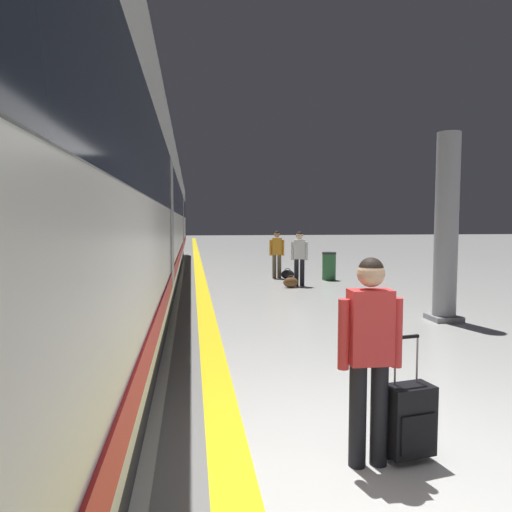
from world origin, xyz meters
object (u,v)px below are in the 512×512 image
high_speed_train (123,199)px  duffel_bag_mid (288,274)px  passenger_mid (277,251)px  traveller_foreground (370,346)px  waste_bin (329,266)px  passenger_near (299,254)px  platform_pillar (446,231)px  duffel_bag_near (291,282)px  rolling_suitcase_foreground (409,420)px

high_speed_train → duffel_bag_mid: (4.94, 2.47, -2.35)m
passenger_mid → duffel_bag_mid: bearing=-37.8°
traveller_foreground → waste_bin: 11.76m
passenger_near → waste_bin: passenger_near is taller
passenger_near → duffel_bag_mid: 1.90m
high_speed_train → platform_pillar: size_ratio=9.04×
duffel_bag_near → platform_pillar: 5.42m
traveller_foreground → rolling_suitcase_foreground: size_ratio=1.63×
passenger_mid → duffel_bag_mid: passenger_mid is taller
traveller_foreground → waste_bin: traveller_foreground is taller
duffel_bag_near → waste_bin: waste_bin is taller
waste_bin → rolling_suitcase_foreground: bearing=-103.6°
high_speed_train → passenger_mid: bearing=30.5°
waste_bin → platform_pillar: bearing=-86.5°
high_speed_train → waste_bin: (6.22, 2.01, -2.05)m
passenger_near → traveller_foreground: bearing=-100.1°
rolling_suitcase_foreground → waste_bin: rolling_suitcase_foreground is taller
waste_bin → passenger_near: bearing=-135.4°
duffel_bag_near → passenger_mid: passenger_mid is taller
traveller_foreground → duffel_bag_near: (1.48, 9.76, -0.80)m
passenger_near → duffel_bag_near: passenger_near is taller
passenger_mid → platform_pillar: (2.00, -7.06, 0.80)m
rolling_suitcase_foreground → waste_bin: bearing=76.4°
platform_pillar → rolling_suitcase_foreground: bearing=-122.3°
high_speed_train → waste_bin: 6.85m
duffel_bag_near → waste_bin: bearing=44.3°
traveller_foreground → platform_pillar: 6.13m
duffel_bag_mid → platform_pillar: size_ratio=0.12×
traveller_foreground → duffel_bag_mid: size_ratio=3.74×
duffel_bag_near → waste_bin: 2.27m
duffel_bag_mid → duffel_bag_near: bearing=-99.2°
rolling_suitcase_foreground → platform_pillar: platform_pillar is taller
passenger_mid → platform_pillar: platform_pillar is taller
waste_bin → duffel_bag_mid: bearing=160.5°
duffel_bag_mid → platform_pillar: bearing=-76.2°
duffel_bag_near → duffel_bag_mid: size_ratio=1.00×
duffel_bag_near → duffel_bag_mid: bearing=80.8°
traveller_foreground → passenger_near: size_ratio=1.02×
waste_bin → high_speed_train: bearing=-162.1°
traveller_foreground → high_speed_train: bearing=108.6°
passenger_near → waste_bin: bearing=44.6°
traveller_foreground → passenger_mid: traveller_foreground is taller
high_speed_train → duffel_bag_near: (4.61, 0.44, -2.35)m
high_speed_train → traveller_foreground: high_speed_train is taller
traveller_foreground → passenger_near: (1.80, 10.06, -0.02)m
passenger_mid → rolling_suitcase_foreground: bearing=-95.4°
traveller_foreground → rolling_suitcase_foreground: 0.71m
platform_pillar → waste_bin: size_ratio=3.96×
waste_bin → passenger_mid: bearing=156.3°
high_speed_train → platform_pillar: (6.61, -4.34, -0.78)m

